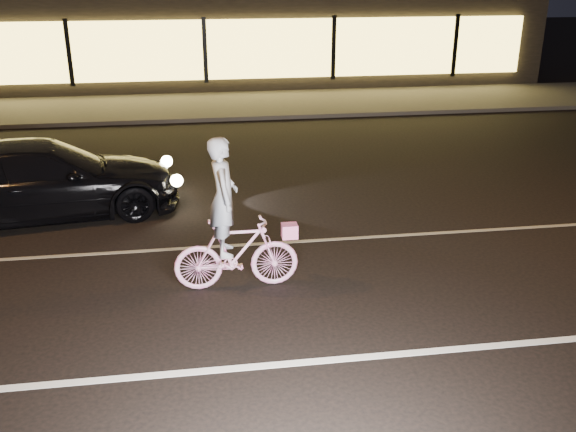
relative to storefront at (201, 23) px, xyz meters
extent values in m
plane|color=black|center=(0.00, -18.97, -2.15)|extent=(90.00, 90.00, 0.00)
cube|color=silver|center=(0.00, -20.47, -2.14)|extent=(60.00, 0.12, 0.01)
cube|color=gray|center=(0.00, -16.97, -2.14)|extent=(60.00, 0.10, 0.01)
cube|color=#383533|center=(0.00, -5.97, -2.09)|extent=(30.00, 4.00, 0.12)
cube|color=black|center=(0.00, 0.03, -0.15)|extent=(25.00, 8.00, 4.00)
cube|color=#FFD759|center=(0.00, -4.07, -0.55)|extent=(23.00, 0.15, 2.00)
cube|color=black|center=(-4.50, -4.15, -0.55)|extent=(0.15, 0.08, 2.20)
cube|color=black|center=(0.00, -4.15, -0.55)|extent=(0.15, 0.08, 2.20)
cube|color=black|center=(4.50, -4.15, -0.55)|extent=(0.15, 0.08, 2.20)
cube|color=black|center=(9.00, -4.15, -0.55)|extent=(0.15, 0.08, 2.20)
imported|color=#FF4FB4|center=(-0.01, -18.44, -1.61)|extent=(1.80, 0.51, 1.08)
imported|color=white|center=(-0.16, -18.44, -0.73)|extent=(0.41, 0.62, 1.70)
cube|color=#F2539C|center=(0.76, -18.44, -1.30)|extent=(0.23, 0.19, 0.21)
imported|color=black|center=(-3.30, -15.06, -1.44)|extent=(5.13, 2.77, 1.41)
sphere|color=#FFF2BF|center=(-1.10, -14.03, -1.50)|extent=(0.24, 0.24, 0.24)
sphere|color=#FFF2BF|center=(-0.89, -15.31, -1.50)|extent=(0.24, 0.24, 0.24)
camera|label=1|loc=(-0.51, -26.80, 2.30)|focal=40.00mm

